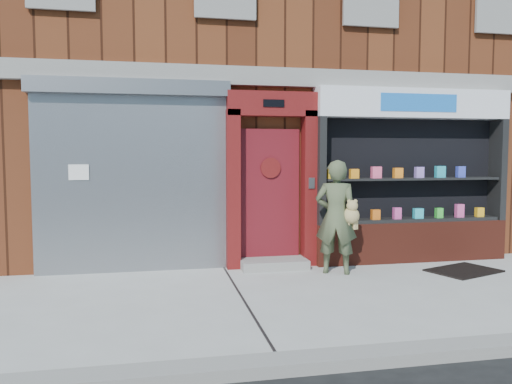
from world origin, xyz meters
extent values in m
plane|color=#9E9E99|center=(0.00, 0.00, 0.00)|extent=(80.00, 80.00, 0.00)
cube|color=gray|center=(0.00, -2.15, 0.06)|extent=(60.00, 0.30, 0.12)
cube|color=#4C2211|center=(0.00, 6.00, 4.00)|extent=(12.00, 8.00, 8.00)
cube|color=gray|center=(0.00, 1.92, 3.15)|extent=(12.00, 0.16, 0.30)
cube|color=gray|center=(-3.00, 1.94, 1.40)|extent=(3.00, 0.10, 2.80)
cube|color=slate|center=(-3.00, 1.88, 2.92)|extent=(3.10, 0.30, 0.24)
cube|color=white|center=(-3.80, 1.88, 1.60)|extent=(0.30, 0.01, 0.24)
cube|color=#560E0F|center=(-1.40, 1.86, 1.30)|extent=(0.22, 0.28, 2.60)
cube|color=#560E0F|center=(-0.10, 1.86, 1.30)|extent=(0.22, 0.28, 2.60)
cube|color=#560E0F|center=(-0.75, 1.86, 2.70)|extent=(1.50, 0.28, 0.40)
cube|color=black|center=(-0.75, 1.71, 2.70)|extent=(0.35, 0.01, 0.12)
cube|color=#5C1117|center=(-0.75, 1.97, 1.20)|extent=(1.00, 0.06, 2.20)
cylinder|color=black|center=(-0.75, 1.93, 1.65)|extent=(0.28, 0.02, 0.28)
cylinder|color=#560E0F|center=(-0.75, 1.92, 1.65)|extent=(0.34, 0.02, 0.34)
cube|color=gray|center=(-0.75, 1.70, 0.07)|extent=(1.10, 0.55, 0.15)
cube|color=slate|center=(-0.10, 1.71, 1.40)|extent=(0.10, 0.02, 0.18)
cube|color=maroon|center=(1.75, 1.80, 0.35)|extent=(3.50, 0.40, 0.70)
cube|color=black|center=(0.06, 1.80, 1.60)|extent=(0.12, 0.40, 1.80)
cube|color=black|center=(3.44, 1.80, 1.60)|extent=(0.12, 0.40, 1.80)
cube|color=black|center=(1.75, 1.99, 1.60)|extent=(3.30, 0.03, 1.80)
cube|color=black|center=(1.75, 1.80, 0.73)|extent=(3.20, 0.36, 0.06)
cube|color=black|center=(1.75, 1.80, 1.45)|extent=(3.20, 0.36, 0.04)
cube|color=white|center=(1.75, 1.80, 2.75)|extent=(3.50, 0.40, 0.50)
cube|color=#175BB0|center=(1.75, 1.59, 2.75)|extent=(1.40, 0.01, 0.30)
cube|color=green|center=(0.25, 1.72, 0.86)|extent=(0.13, 0.09, 0.20)
cube|color=orange|center=(0.65, 1.72, 0.84)|extent=(0.12, 0.09, 0.17)
cube|color=orange|center=(1.05, 1.72, 0.85)|extent=(0.14, 0.09, 0.17)
cube|color=#D14594|center=(1.45, 1.72, 0.86)|extent=(0.13, 0.09, 0.20)
cube|color=#28B7CB|center=(1.85, 1.72, 0.85)|extent=(0.16, 0.09, 0.18)
cube|color=green|center=(2.25, 1.72, 0.85)|extent=(0.12, 0.09, 0.17)
cube|color=#DF4A94|center=(2.65, 1.72, 0.88)|extent=(0.14, 0.09, 0.23)
cube|color=#F6AC19|center=(3.05, 1.72, 0.84)|extent=(0.14, 0.09, 0.16)
cube|color=yellow|center=(0.25, 1.72, 1.56)|extent=(0.14, 0.09, 0.18)
cube|color=orange|center=(0.65, 1.72, 1.55)|extent=(0.15, 0.09, 0.16)
cube|color=#FA5380|center=(1.05, 1.72, 1.57)|extent=(0.17, 0.09, 0.20)
cube|color=orange|center=(1.45, 1.72, 1.56)|extent=(0.15, 0.09, 0.17)
cube|color=#9672CE|center=(1.85, 1.72, 1.56)|extent=(0.14, 0.09, 0.19)
cube|color=#24A2B5|center=(2.25, 1.72, 1.57)|extent=(0.17, 0.09, 0.20)
cube|color=#3948C3|center=(2.65, 1.72, 1.57)|extent=(0.14, 0.09, 0.20)
imported|color=#485236|center=(0.13, 1.18, 0.89)|extent=(0.77, 0.65, 1.79)
sphere|color=tan|center=(0.35, 1.11, 0.92)|extent=(0.27, 0.27, 0.27)
sphere|color=tan|center=(0.35, 1.07, 1.08)|extent=(0.18, 0.18, 0.18)
sphere|color=tan|center=(0.30, 1.07, 1.15)|extent=(0.06, 0.06, 0.06)
sphere|color=tan|center=(0.41, 1.07, 1.15)|extent=(0.06, 0.06, 0.06)
cylinder|color=tan|center=(0.27, 1.11, 0.78)|extent=(0.06, 0.06, 0.16)
cylinder|color=tan|center=(0.44, 1.11, 0.78)|extent=(0.06, 0.06, 0.16)
cylinder|color=tan|center=(0.30, 1.09, 0.78)|extent=(0.06, 0.06, 0.16)
cylinder|color=tan|center=(0.41, 1.09, 0.78)|extent=(0.06, 0.06, 0.16)
cube|color=black|center=(2.19, 0.87, 0.01)|extent=(1.26, 1.07, 0.03)
camera|label=1|loc=(-2.64, -6.20, 1.87)|focal=35.00mm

